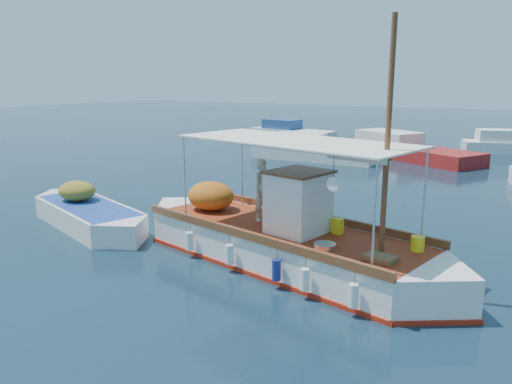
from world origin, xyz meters
The scene contains 7 objects.
ground centered at (0.00, 0.00, 0.00)m, with size 160.00×160.00×0.00m, color black.
fishing_caique centered at (-0.16, 0.02, 0.57)m, with size 10.50×4.47×6.54m.
dinghy centered at (-7.53, -0.33, 0.35)m, with size 6.48×3.34×1.66m.
bg_boat_nw centered at (-7.03, 16.95, 0.49)m, with size 7.80×2.53×1.80m.
bg_boat_n centered at (-2.34, 20.77, 0.49)m, with size 10.18×7.20×1.80m.
bg_boat_far_w centered at (-13.30, 26.35, 0.49)m, with size 7.60×3.24×1.80m.
bg_boat_far_n centered at (3.17, 26.32, 0.49)m, with size 5.97×3.75×1.80m.
Camera 1 is at (6.00, -11.60, 4.96)m, focal length 35.00 mm.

